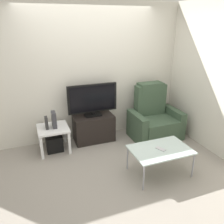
{
  "coord_description": "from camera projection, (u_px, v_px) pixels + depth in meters",
  "views": [
    {
      "loc": [
        -1.18,
        -3.14,
        2.22
      ],
      "look_at": [
        0.22,
        0.5,
        0.7
      ],
      "focal_mm": 37.1,
      "sensor_mm": 36.0,
      "label": 1
    }
  ],
  "objects": [
    {
      "name": "coffee_table",
      "position": [
        160.0,
        150.0,
        3.51
      ],
      "size": [
        0.9,
        0.6,
        0.43
      ],
      "color": "#B2C6C1",
      "rests_on": "ground"
    },
    {
      "name": "recliner_armchair",
      "position": [
        154.0,
        119.0,
        4.71
      ],
      "size": [
        0.98,
        0.78,
        1.08
      ],
      "rotation": [
        0.0,
        0.0,
        0.17
      ],
      "color": "#384C38",
      "rests_on": "ground"
    },
    {
      "name": "book_upright",
      "position": [
        46.0,
        123.0,
        4.05
      ],
      "size": [
        0.05,
        0.11,
        0.23
      ],
      "primitive_type": "cube",
      "color": "#262626",
      "rests_on": "side_table"
    },
    {
      "name": "wall_back",
      "position": [
        90.0,
        73.0,
        4.44
      ],
      "size": [
        6.4,
        0.06,
        2.6
      ],
      "primitive_type": "cube",
      "color": "beige",
      "rests_on": "ground"
    },
    {
      "name": "tv_stand",
      "position": [
        94.0,
        128.0,
        4.57
      ],
      "size": [
        0.77,
        0.42,
        0.52
      ],
      "color": "black",
      "rests_on": "ground"
    },
    {
      "name": "television",
      "position": [
        93.0,
        99.0,
        4.37
      ],
      "size": [
        0.95,
        0.2,
        0.62
      ],
      "color": "black",
      "rests_on": "tv_stand"
    },
    {
      "name": "game_console",
      "position": [
        54.0,
        120.0,
        4.11
      ],
      "size": [
        0.07,
        0.2,
        0.29
      ],
      "primitive_type": "cube",
      "color": "#333338",
      "rests_on": "side_table"
    },
    {
      "name": "wall_side",
      "position": [
        210.0,
        78.0,
        4.08
      ],
      "size": [
        0.06,
        4.48,
        2.6
      ],
      "primitive_type": "cube",
      "color": "beige",
      "rests_on": "ground"
    },
    {
      "name": "side_table",
      "position": [
        53.0,
        131.0,
        4.17
      ],
      "size": [
        0.54,
        0.54,
        0.46
      ],
      "color": "white",
      "rests_on": "ground"
    },
    {
      "name": "cell_phone",
      "position": [
        161.0,
        149.0,
        3.49
      ],
      "size": [
        0.12,
        0.17,
        0.01
      ],
      "primitive_type": "cube",
      "rotation": [
        0.0,
        0.0,
        0.41
      ],
      "color": "#B7B7BC",
      "rests_on": "coffee_table"
    },
    {
      "name": "subwoofer_box",
      "position": [
        54.0,
        143.0,
        4.25
      ],
      "size": [
        0.29,
        0.29,
        0.29
      ],
      "primitive_type": "cube",
      "color": "black",
      "rests_on": "ground"
    },
    {
      "name": "ground_plane",
      "position": [
        110.0,
        162.0,
        3.93
      ],
      "size": [
        6.4,
        6.4,
        0.0
      ],
      "primitive_type": "plane",
      "color": "gray"
    }
  ]
}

